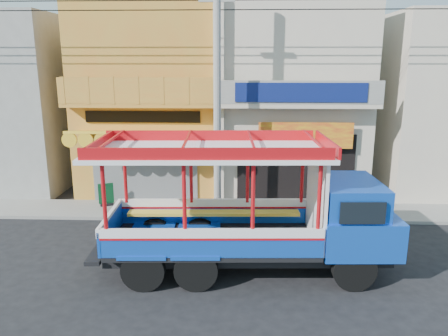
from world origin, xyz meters
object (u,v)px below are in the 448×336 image
at_px(potted_plant_a, 336,194).
at_px(potted_plant_b, 313,200).
at_px(utility_pole, 221,80).
at_px(green_sign, 106,196).
at_px(songthaew_truck, 267,209).

distance_m(potted_plant_a, potted_plant_b, 1.26).
relative_size(utility_pole, potted_plant_b, 27.26).
xyz_separation_m(potted_plant_a, potted_plant_b, (-1.02, -0.73, -0.03)).
relative_size(green_sign, potted_plant_a, 0.83).
bearing_deg(utility_pole, songthaew_truck, -70.61).
relative_size(utility_pole, green_sign, 31.30).
bearing_deg(potted_plant_a, potted_plant_b, 167.78).
height_order(songthaew_truck, green_sign, songthaew_truck).
bearing_deg(potted_plant_b, utility_pole, 81.18).
relative_size(songthaew_truck, potted_plant_b, 7.88).
bearing_deg(songthaew_truck, potted_plant_b, 65.93).
bearing_deg(utility_pole, potted_plant_b, 7.12).
distance_m(utility_pole, songthaew_truck, 5.32).
relative_size(songthaew_truck, potted_plant_a, 7.51).
bearing_deg(potted_plant_b, songthaew_truck, 139.99).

